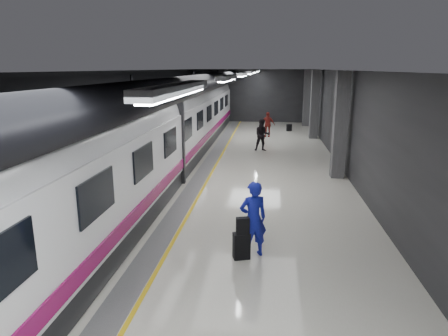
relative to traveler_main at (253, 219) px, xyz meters
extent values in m
plane|color=silver|center=(-1.24, 5.89, -0.97)|extent=(40.00, 40.00, 0.00)
cube|color=black|center=(-1.24, 5.89, 3.53)|extent=(10.00, 40.00, 0.02)
cube|color=#28282B|center=(-1.24, 25.89, 1.28)|extent=(10.00, 0.02, 4.50)
cube|color=#28282B|center=(-6.24, 5.89, 1.28)|extent=(0.02, 40.00, 4.50)
cube|color=#28282B|center=(3.76, 5.89, 1.28)|extent=(0.02, 40.00, 4.50)
cube|color=slate|center=(-2.59, 5.89, -0.97)|extent=(0.65, 39.80, 0.01)
cube|color=yellow|center=(-2.19, 5.89, -0.96)|extent=(0.10, 39.80, 0.01)
cylinder|color=black|center=(-2.54, 5.89, 2.98)|extent=(0.80, 38.00, 0.80)
cube|color=silver|center=(-0.64, -5.11, 3.43)|extent=(0.22, 2.60, 0.10)
cube|color=silver|center=(-0.64, -0.11, 3.43)|extent=(0.22, 2.60, 0.10)
cube|color=silver|center=(-0.64, 4.89, 3.43)|extent=(0.22, 2.60, 0.10)
cube|color=silver|center=(-0.64, 9.89, 3.43)|extent=(0.22, 2.60, 0.10)
cube|color=silver|center=(-0.64, 14.89, 3.43)|extent=(0.22, 2.60, 0.10)
cube|color=silver|center=(-0.64, 19.89, 3.43)|extent=(0.22, 2.60, 0.10)
cube|color=silver|center=(-0.64, 23.89, 3.43)|extent=(0.22, 2.60, 0.10)
cube|color=#515154|center=(3.31, 7.89, 1.28)|extent=(0.55, 0.55, 4.50)
cube|color=#515154|center=(3.31, 17.89, 1.28)|extent=(0.55, 0.55, 4.50)
cube|color=#515154|center=(3.31, 23.89, 1.28)|extent=(0.55, 0.55, 4.50)
cube|color=black|center=(-4.49, 5.89, -0.62)|extent=(2.80, 38.00, 0.60)
cube|color=white|center=(-4.49, 5.89, 0.78)|extent=(2.90, 38.00, 2.20)
cylinder|color=white|center=(-4.49, 5.89, 1.73)|extent=(2.80, 38.00, 2.80)
cube|color=#840C50|center=(-3.02, 5.89, -0.02)|extent=(0.04, 38.00, 0.35)
cube|color=black|center=(-4.49, 5.89, 1.03)|extent=(3.05, 0.25, 3.80)
cube|color=black|center=(-3.02, -2.11, 1.18)|extent=(0.05, 1.60, 0.85)
cube|color=black|center=(-3.02, 0.89, 1.18)|extent=(0.05, 1.60, 0.85)
cube|color=black|center=(-3.02, 3.89, 1.18)|extent=(0.05, 1.60, 0.85)
cube|color=black|center=(-3.02, 6.89, 1.18)|extent=(0.05, 1.60, 0.85)
cube|color=black|center=(-3.02, 9.89, 1.18)|extent=(0.05, 1.60, 0.85)
cube|color=black|center=(-3.02, 12.89, 1.18)|extent=(0.05, 1.60, 0.85)
cube|color=black|center=(-3.02, 15.89, 1.18)|extent=(0.05, 1.60, 0.85)
cube|color=black|center=(-3.02, 18.89, 1.18)|extent=(0.05, 1.60, 0.85)
cube|color=black|center=(-3.02, 21.89, 1.18)|extent=(0.05, 1.60, 0.85)
imported|color=#191EC0|center=(0.00, 0.00, 0.00)|extent=(0.83, 0.69, 1.94)
cube|color=black|center=(-0.27, -0.21, -0.64)|extent=(0.47, 0.37, 0.66)
cube|color=black|center=(-0.24, -0.23, -0.10)|extent=(0.35, 0.24, 0.42)
imported|color=black|center=(-0.03, 13.16, -0.06)|extent=(0.99, 0.82, 1.83)
imported|color=maroon|center=(0.22, 18.12, -0.13)|extent=(1.04, 0.56, 1.69)
cube|color=black|center=(1.84, 20.76, -0.71)|extent=(0.41, 0.34, 0.52)
camera|label=1|loc=(0.33, -9.30, 3.64)|focal=32.00mm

